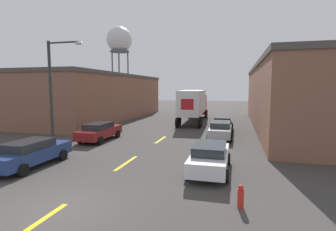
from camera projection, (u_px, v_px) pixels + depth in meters
ground_plane at (55, 211)px, 8.85m from camera, size 160.00×160.00×0.00m
road_centerline at (126, 163)px, 14.58m from camera, size 0.20×16.63×0.01m
warehouse_left at (85, 96)px, 36.45m from camera, size 13.94×25.31×6.01m
warehouse_right at (326, 97)px, 26.35m from camera, size 13.96×28.16×6.62m
semi_truck at (194, 103)px, 32.57m from camera, size 3.15×12.97×3.89m
parked_car_right_near at (210, 157)px, 13.05m from camera, size 1.93×4.72×1.41m
parked_car_left_far at (100, 131)px, 20.86m from camera, size 1.93×4.72×1.41m
parked_car_right_mid at (221, 129)px, 21.68m from camera, size 1.93×4.72×1.41m
parked_car_left_near at (30, 153)px, 13.87m from camera, size 1.93×4.72×1.41m
parked_car_right_far at (223, 124)px, 25.21m from camera, size 1.93×4.72×1.41m
water_tower at (119, 41)px, 55.20m from camera, size 5.34×5.34×17.03m
street_lamp at (55, 86)px, 17.81m from camera, size 2.68×0.32×7.32m
fire_hydrant at (241, 197)px, 9.07m from camera, size 0.22×0.22×0.83m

